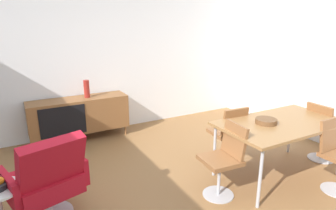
% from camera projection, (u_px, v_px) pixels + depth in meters
% --- Properties ---
extents(ground_plane, '(8.32, 8.32, 0.00)m').
position_uv_depth(ground_plane, '(156.00, 206.00, 3.17)').
color(ground_plane, olive).
extents(wall_back, '(6.80, 0.12, 2.80)m').
position_uv_depth(wall_back, '(87.00, 54.00, 4.96)').
color(wall_back, white).
rests_on(wall_back, ground_plane).
extents(sideboard, '(1.60, 0.45, 0.72)m').
position_uv_depth(sideboard, '(79.00, 115.00, 4.84)').
color(sideboard, brown).
rests_on(sideboard, ground_plane).
extents(vase_cobalt, '(0.09, 0.09, 0.29)m').
position_uv_depth(vase_cobalt, '(87.00, 89.00, 4.80)').
color(vase_cobalt, maroon).
rests_on(vase_cobalt, sideboard).
extents(dining_table, '(1.60, 0.90, 0.74)m').
position_uv_depth(dining_table, '(281.00, 125.00, 3.62)').
color(dining_table, olive).
rests_on(dining_table, ground_plane).
extents(wooden_bowl_on_table, '(0.26, 0.26, 0.06)m').
position_uv_depth(wooden_bowl_on_table, '(266.00, 121.00, 3.55)').
color(wooden_bowl_on_table, brown).
rests_on(wooden_bowl_on_table, dining_table).
extents(dining_chair_back_left, '(0.43, 0.45, 0.86)m').
position_uv_depth(dining_chair_back_left, '(229.00, 133.00, 3.99)').
color(dining_chair_back_left, brown).
rests_on(dining_chair_back_left, ground_plane).
extents(dining_chair_near_window, '(0.45, 0.43, 0.86)m').
position_uv_depth(dining_chair_near_window, '(225.00, 157.00, 3.27)').
color(dining_chair_near_window, brown).
rests_on(dining_chair_near_window, ground_plane).
extents(dining_chair_far_end, '(0.43, 0.40, 0.86)m').
position_uv_depth(dining_chair_far_end, '(323.00, 130.00, 4.10)').
color(dining_chair_far_end, brown).
rests_on(dining_chair_far_end, ground_plane).
extents(lounge_chair_red, '(0.83, 0.79, 0.95)m').
position_uv_depth(lounge_chair_red, '(47.00, 178.00, 2.85)').
color(lounge_chair_red, red).
rests_on(lounge_chair_red, ground_plane).
extents(side_table_round, '(0.44, 0.44, 0.52)m').
position_uv_depth(side_table_round, '(0.00, 208.00, 2.63)').
color(side_table_round, white).
rests_on(side_table_round, ground_plane).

